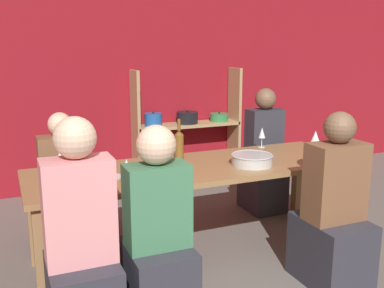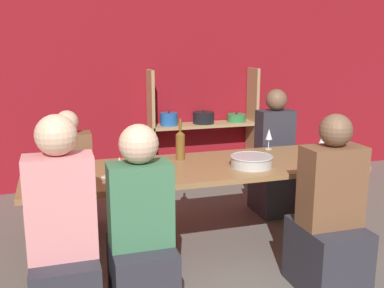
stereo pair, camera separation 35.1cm
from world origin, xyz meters
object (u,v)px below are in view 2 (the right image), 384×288
Objects in this scene: mixing_bowl at (252,161)px; person_far_b at (71,189)px; person_far_a at (274,167)px; wine_glass_red_a at (75,169)px; person_near_c at (141,250)px; person_near_b at (329,227)px; wine_bottle_green at (180,144)px; wine_glass_white_a at (120,165)px; wine_glass_white_b at (269,135)px; cell_phone at (112,175)px; person_near_a at (64,256)px; wine_glass_empty_b at (323,140)px; shelf_unit at (203,140)px; dining_table at (196,176)px; wine_glass_white_c at (123,170)px; wine_glass_empty_a at (61,155)px.

mixing_bowl is 1.63m from person_far_b.
mixing_bowl is 0.26× the size of person_far_a.
person_near_c is (0.34, -0.42, -0.41)m from wine_glass_red_a.
wine_bottle_green is at bearing 128.12° from person_near_b.
wine_glass_white_a is 0.14× the size of person_near_b.
wine_glass_white_b is 0.15× the size of person_far_a.
wine_glass_white_b is 1.16× the size of cell_phone.
person_near_a is 1.05× the size of person_far_a.
person_far_a is 1.02× the size of person_near_c.
wine_glass_empty_b is (1.20, -0.18, -0.00)m from wine_bottle_green.
wine_glass_white_b is at bearing 31.15° from person_near_a.
person_far_b is at bearing -144.84° from shelf_unit.
wine_glass_white_b is at bearing 166.85° from person_far_b.
mixing_bowl is at bearing -166.16° from wine_glass_empty_b.
person_far_b reaches higher than dining_table.
shelf_unit reaches higher than wine_glass_white_c.
person_far_a reaches higher than person_near_b.
person_far_b is (-0.01, 1.05, -0.47)m from wine_glass_red_a.
person_near_b is (-0.32, -1.43, -0.02)m from person_far_a.
wine_glass_white_c is at bearing -9.43° from wine_glass_red_a.
person_far_b is at bearing 166.85° from wine_glass_white_b.
person_far_a is (1.02, 0.67, -0.19)m from dining_table.
person_near_b reaches higher than wine_glass_white_c.
dining_table is 2.10× the size of person_near_c.
mixing_bowl is at bearing 22.94° from person_near_a.
mixing_bowl is at bearing -3.69° from cell_phone.
wine_bottle_green is 1.24m from person_far_a.
wine_bottle_green is at bearing 39.41° from wine_glass_white_a.
wine_bottle_green is 0.27× the size of person_near_b.
shelf_unit is 8.52× the size of wine_glass_empty_a.
person_far_a is (2.04, 1.42, -0.02)m from person_near_a.
wine_glass_white_b is at bearing 22.40° from wine_glass_white_a.
person_near_c is (0.04, -0.37, -0.39)m from wine_glass_white_c.
wine_glass_white_a is at bearing 92.26° from wine_glass_white_c.
wine_glass_white_a is 1.91m from person_far_a.
person_near_b is at bearing -47.13° from dining_table.
wine_glass_white_b reaches higher than wine_glass_empty_a.
person_near_a is at bearing -118.36° from cell_phone.
person_near_c is (0.04, -0.50, -0.40)m from wine_glass_white_a.
person_far_b is at bearing 107.11° from wine_glass_white_a.
cell_phone is at bearing 98.85° from wine_glass_white_c.
wine_glass_empty_b is at bearing 100.26° from person_far_a.
shelf_unit reaches higher than wine_bottle_green.
cell_phone is 0.93m from person_far_b.
person_near_a is at bearing -127.94° from wine_glass_white_a.
person_near_c is (0.08, -0.65, -0.28)m from cell_phone.
wine_glass_white_a is 0.91× the size of wine_glass_red_a.
person_near_a is (-0.40, -0.51, -0.37)m from wine_glass_white_a.
cell_phone is at bearing 24.16° from person_far_a.
wine_glass_red_a is at bearing 27.00° from person_far_a.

